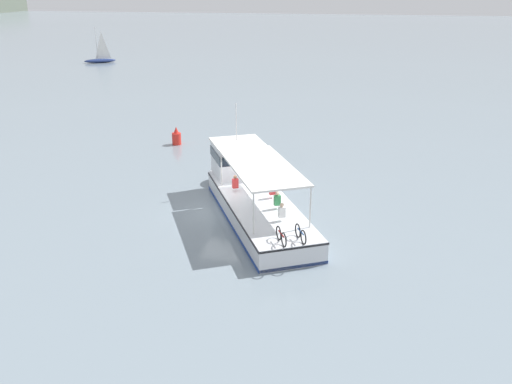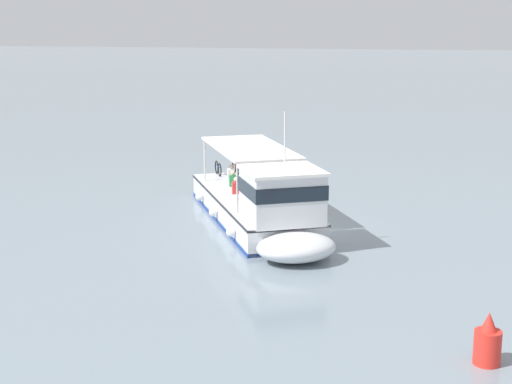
# 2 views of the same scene
# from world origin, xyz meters

# --- Properties ---
(ground_plane) EXTENTS (400.00, 400.00, 0.00)m
(ground_plane) POSITION_xyz_m (0.00, 0.00, 0.00)
(ground_plane) COLOR gray
(ferry_main) EXTENTS (12.67, 8.69, 5.32)m
(ferry_main) POSITION_xyz_m (0.42, -1.41, 1.02)
(ferry_main) COLOR silver
(ferry_main) RESTS_ON ground
(channel_buoy) EXTENTS (0.70, 0.70, 1.40)m
(channel_buoy) POSITION_xyz_m (11.80, 6.97, 0.57)
(channel_buoy) COLOR red
(channel_buoy) RESTS_ON ground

